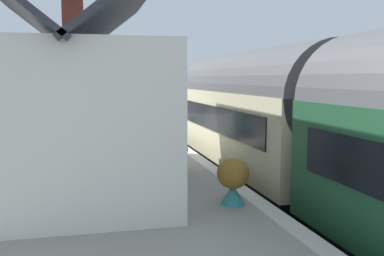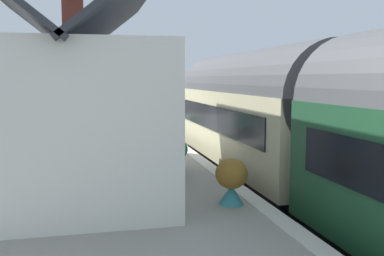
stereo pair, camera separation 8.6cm
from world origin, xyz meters
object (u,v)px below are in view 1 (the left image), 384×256
at_px(planter_edge_far, 89,121).
at_px(planter_by_door, 233,180).
at_px(station_building, 74,110).
at_px(planter_bench_left, 146,122).
at_px(lamp_post_platform, 138,74).
at_px(planter_bench_right, 178,153).
at_px(bench_platform_end, 129,128).

relative_size(planter_edge_far, planter_by_door, 0.98).
distance_m(station_building, planter_bench_left, 10.80).
height_order(planter_by_door, planter_bench_left, planter_by_door).
bearing_deg(lamp_post_platform, station_building, 164.98).
xyz_separation_m(planter_bench_right, planter_bench_left, (10.01, -0.50, -0.18)).
bearing_deg(station_building, bench_platform_end, -16.41).
bearing_deg(planter_edge_far, planter_by_door, -167.93).
xyz_separation_m(bench_platform_end, planter_bench_left, (3.91, -1.21, -0.17)).
height_order(planter_by_door, lamp_post_platform, lamp_post_platform).
distance_m(station_building, lamp_post_platform, 10.41).
bearing_deg(planter_bench_left, lamp_post_platform, 121.53).
xyz_separation_m(station_building, bench_platform_end, (6.35, -1.87, -1.20)).
relative_size(bench_platform_end, planter_bench_right, 1.68).
bearing_deg(planter_edge_far, lamp_post_platform, -80.26).
bearing_deg(planter_edge_far, bench_platform_end, -154.88).
bearing_deg(planter_bench_right, station_building, 95.42).
bearing_deg(planter_bench_right, bench_platform_end, 6.68).
height_order(station_building, planter_by_door, station_building).
bearing_deg(planter_bench_left, bench_platform_end, 162.74).
relative_size(bench_platform_end, planter_bench_left, 2.31).
bearing_deg(planter_bench_right, planter_bench_left, -2.85).
xyz_separation_m(planter_bench_right, planter_by_door, (-3.18, -0.44, 0.00)).
height_order(station_building, bench_platform_end, station_building).
bearing_deg(planter_by_door, bench_platform_end, 7.08).
distance_m(bench_platform_end, planter_bench_left, 4.09).
bearing_deg(planter_by_door, planter_edge_far, 12.07).
bearing_deg(planter_edge_far, station_building, 177.97).
xyz_separation_m(station_building, planter_edge_far, (9.61, -0.34, -1.22)).
bearing_deg(bench_platform_end, lamp_post_platform, -12.57).
height_order(planter_bench_left, lamp_post_platform, lamp_post_platform).
height_order(planter_bench_right, planter_bench_left, planter_bench_right).
relative_size(planter_by_door, lamp_post_platform, 0.24).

